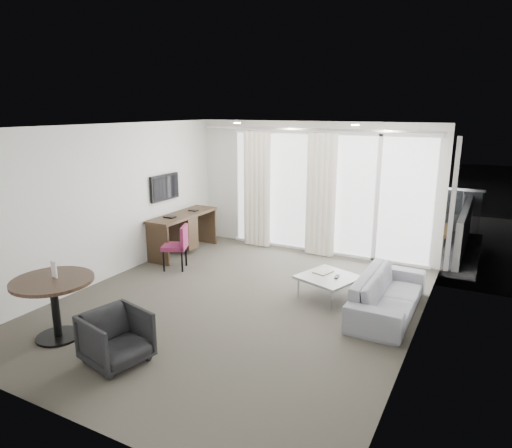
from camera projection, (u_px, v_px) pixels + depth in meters
The scene contains 27 objects.
floor at pixel (237, 304), 6.82m from camera, with size 5.00×6.00×0.00m, color #444038.
ceiling at pixel (235, 127), 6.17m from camera, with size 5.00×6.00×0.00m, color white.
wall_left at pixel (107, 203), 7.63m from camera, with size 0.00×6.00×2.60m, color silver.
wall_right at pixel (420, 243), 5.36m from camera, with size 0.00×6.00×2.60m, color silver.
wall_front at pixel (61, 293), 3.93m from camera, with size 5.00×0.00×2.60m, color silver.
window_panel at pixel (326, 194), 8.94m from camera, with size 4.00×0.02×2.38m, color white, non-canonical shape.
window_frame at pixel (326, 194), 8.93m from camera, with size 4.10×0.06×2.44m, color white, non-canonical shape.
curtain_left at pixel (257, 190), 9.46m from camera, with size 0.60×0.20×2.38m, color silver, non-canonical shape.
curtain_right at pixel (321, 195), 8.82m from camera, with size 0.60×0.20×2.38m, color silver, non-canonical shape.
curtain_track at pixel (311, 129), 8.63m from camera, with size 4.80×0.04×0.04m, color #B2B2B7, non-canonical shape.
downlight_a at pixel (237, 123), 7.96m from camera, with size 0.12×0.12×0.02m, color #FFE0B2.
downlight_b at pixel (355, 125), 7.00m from camera, with size 0.12×0.12×0.02m, color #FFE0B2.
desk at pixel (184, 233), 9.15m from camera, with size 0.53×1.71×0.80m, color #372719, non-canonical shape.
tv at pixel (165, 187), 8.84m from camera, with size 0.05×0.80×0.50m, color black, non-canonical shape.
desk_chair at pixel (175, 247), 8.23m from camera, with size 0.44×0.42×0.81m, color maroon, non-canonical shape.
round_table at pixel (56, 309), 5.72m from camera, with size 0.99×0.99×0.79m, color #2F1F15, non-canonical shape.
menu_card at pixel (56, 283), 5.71m from camera, with size 0.11×0.02×0.21m, color white, non-canonical shape.
tub_armchair at pixel (116, 338), 5.18m from camera, with size 0.65×0.67×0.61m, color black.
coffee_table at pixel (328, 287), 7.00m from camera, with size 0.79×0.79×0.35m, color gray, non-canonical shape.
remote at pixel (337, 277), 6.90m from camera, with size 0.05×0.15×0.02m, color black, non-canonical shape.
magazine at pixel (323, 272), 7.12m from camera, with size 0.24×0.30×0.02m, color gray, non-canonical shape.
sofa at pixel (388, 294), 6.47m from camera, with size 1.93×0.75×0.56m, color gray.
terrace_slab at pixel (346, 237), 10.55m from camera, with size 5.60×3.00×0.12m, color #4D4D50.
rattan_chair_a at pixel (368, 228), 9.58m from camera, with size 0.53×0.53×0.78m, color brown, non-canonical shape.
rattan_chair_b at pixel (431, 227), 9.76m from camera, with size 0.50×0.50×0.73m, color brown, non-canonical shape.
rattan_table at pixel (410, 230), 9.89m from camera, with size 0.54×0.54×0.54m, color brown, non-canonical shape.
balustrade at pixel (364, 202), 11.65m from camera, with size 5.50×0.06×1.05m, color #B2B2B7, non-canonical shape.
Camera 1 is at (3.20, -5.45, 2.84)m, focal length 32.00 mm.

